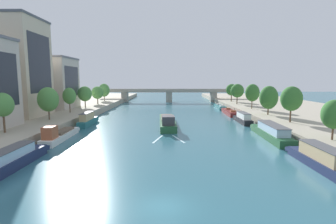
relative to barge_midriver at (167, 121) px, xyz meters
name	(u,v)px	position (x,y,z in m)	size (l,w,h in m)	color
ground_plane	(164,207)	(0.15, -36.58, -0.97)	(400.00, 400.00, 0.00)	#2D6070
quay_left	(40,111)	(-38.43, 18.42, -0.06)	(36.00, 170.00, 1.81)	#A89E89
quay_right	(298,112)	(38.73, 18.42, -0.06)	(36.00, 170.00, 1.81)	#A89E89
barge_midriver	(167,121)	(0.00, 0.00, 0.00)	(4.17, 19.60, 3.08)	#235633
wake_behind_barge	(168,139)	(0.29, -12.98, -0.95)	(5.59, 6.02, 0.03)	#A0CCD6
moored_boat_left_second	(13,159)	(-17.90, -27.47, 0.08)	(2.38, 12.65, 2.48)	#1E284C
moored_boat_left_upstream	(60,135)	(-18.43, -13.73, -0.07)	(2.59, 12.92, 3.05)	silver
moored_boat_left_far	(88,120)	(-18.14, 0.43, 0.28)	(2.02, 10.82, 3.00)	#23666B
moored_boat_right_second	(320,158)	(18.38, -27.09, 0.16)	(2.53, 11.92, 2.71)	#1E284C
moored_boat_right_end	(271,132)	(18.52, -12.25, 0.16)	(3.17, 15.68, 2.69)	#235633
moored_boat_right_near	(243,118)	(18.22, 4.10, 0.10)	(2.11, 10.77, 2.55)	black
moored_boat_right_far	(230,112)	(18.51, 18.71, -0.30)	(2.85, 14.20, 2.37)	maroon
moored_boat_right_lone	(220,107)	(18.55, 34.09, -0.36)	(2.52, 12.55, 2.25)	#23666B
tree_left_distant	(3,105)	(-26.16, -16.27, 5.37)	(3.30, 3.30, 6.48)	brown
tree_left_end_of_row	(48,99)	(-25.28, -2.97, 5.21)	(4.31, 4.31, 6.96)	brown
tree_left_nearest	(69,96)	(-25.62, 9.17, 5.16)	(3.32, 3.32, 6.47)	brown
tree_left_by_lamp	(85,94)	(-25.70, 21.36, 5.04)	(4.22, 4.22, 6.54)	brown
tree_left_far	(97,93)	(-25.16, 33.04, 4.79)	(4.19, 4.19, 6.19)	brown
tree_left_midway	(104,90)	(-26.28, 46.46, 5.13)	(4.49, 4.49, 6.94)	brown
tree_right_midway	(334,114)	(23.80, -20.71, 4.51)	(3.37, 3.37, 5.76)	brown
tree_right_nearest	(291,99)	(24.83, -5.81, 5.60)	(4.16, 4.16, 7.23)	brown
tree_right_by_lamp	(269,98)	(24.61, 5.17, 5.06)	(4.35, 4.35, 7.04)	brown
tree_right_distant	(252,93)	(24.89, 18.33, 5.54)	(4.09, 4.09, 7.27)	brown
tree_right_second	(237,91)	(24.19, 32.36, 5.52)	(4.55, 4.55, 7.06)	brown
tree_right_end_of_row	(232,90)	(24.92, 43.72, 5.41)	(4.37, 4.37, 6.86)	brown
building_left_corner	(17,67)	(-34.68, 2.55, 12.17)	(11.11, 12.56, 22.63)	beige
building_left_tall	(52,83)	(-34.68, 19.09, 8.41)	(12.58, 13.11, 15.10)	#BCB2A8
bridge_far	(169,94)	(0.15, 60.93, 2.95)	(65.16, 4.40, 6.08)	gray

